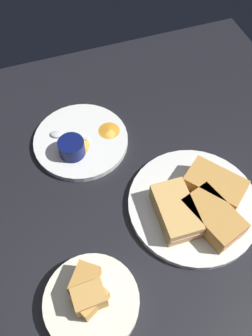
# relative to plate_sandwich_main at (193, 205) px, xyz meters

# --- Properties ---
(ground_plane) EXTENTS (1.10, 1.10, 0.03)m
(ground_plane) POSITION_rel_plate_sandwich_main_xyz_m (0.06, 0.12, -0.02)
(ground_plane) COLOR black
(plate_sandwich_main) EXTENTS (0.30, 0.30, 0.02)m
(plate_sandwich_main) POSITION_rel_plate_sandwich_main_xyz_m (0.00, 0.00, 0.00)
(plate_sandwich_main) COLOR silver
(plate_sandwich_main) RESTS_ON ground_plane
(sandwich_half_near) EXTENTS (0.14, 0.08, 0.05)m
(sandwich_half_near) POSITION_rel_plate_sandwich_main_xyz_m (-0.02, 0.05, 0.03)
(sandwich_half_near) COLOR tan
(sandwich_half_near) RESTS_ON plate_sandwich_main
(sandwich_half_far) EXTENTS (0.15, 0.11, 0.05)m
(sandwich_half_far) POSITION_rel_plate_sandwich_main_xyz_m (-0.05, -0.02, 0.03)
(sandwich_half_far) COLOR #C68C42
(sandwich_half_far) RESTS_ON plate_sandwich_main
(sandwich_half_extra) EXTENTS (0.15, 0.14, 0.05)m
(sandwich_half_extra) POSITION_rel_plate_sandwich_main_xyz_m (0.02, -0.05, 0.03)
(sandwich_half_extra) COLOR #C68C42
(sandwich_half_extra) RESTS_ON plate_sandwich_main
(ramekin_dark_sauce) EXTENTS (0.08, 0.08, 0.03)m
(ramekin_dark_sauce) POSITION_rel_plate_sandwich_main_xyz_m (0.01, -0.07, 0.03)
(ramekin_dark_sauce) COLOR navy
(ramekin_dark_sauce) RESTS_ON plate_sandwich_main
(spoon_by_dark_ramekin) EXTENTS (0.05, 0.10, 0.01)m
(spoon_by_dark_ramekin) POSITION_rel_plate_sandwich_main_xyz_m (-0.02, -0.01, 0.01)
(spoon_by_dark_ramekin) COLOR silver
(spoon_by_dark_ramekin) RESTS_ON plate_sandwich_main
(plate_chips_companion) EXTENTS (0.24, 0.24, 0.02)m
(plate_chips_companion) POSITION_rel_plate_sandwich_main_xyz_m (0.26, 0.20, 0.00)
(plate_chips_companion) COLOR silver
(plate_chips_companion) RESTS_ON ground_plane
(ramekin_light_gravy) EXTENTS (0.06, 0.06, 0.04)m
(ramekin_light_gravy) POSITION_rel_plate_sandwich_main_xyz_m (0.23, 0.23, 0.03)
(ramekin_light_gravy) COLOR #0C144C
(ramekin_light_gravy) RESTS_ON plate_chips_companion
(spoon_by_gravy_ramekin) EXTENTS (0.06, 0.09, 0.01)m
(spoon_by_gravy_ramekin) POSITION_rel_plate_sandwich_main_xyz_m (0.29, 0.24, 0.01)
(spoon_by_gravy_ramekin) COLOR silver
(spoon_by_gravy_ramekin) RESTS_ON plate_chips_companion
(plantain_chip_scatter) EXTENTS (0.11, 0.18, 0.01)m
(plantain_chip_scatter) POSITION_rel_plate_sandwich_main_xyz_m (0.25, 0.18, 0.01)
(plantain_chip_scatter) COLOR gold
(plantain_chip_scatter) RESTS_ON plate_chips_companion
(bread_basket_rear) EXTENTS (0.19, 0.19, 0.08)m
(bread_basket_rear) POSITION_rel_plate_sandwich_main_xyz_m (-0.13, 0.28, 0.02)
(bread_basket_rear) COLOR silver
(bread_basket_rear) RESTS_ON ground_plane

